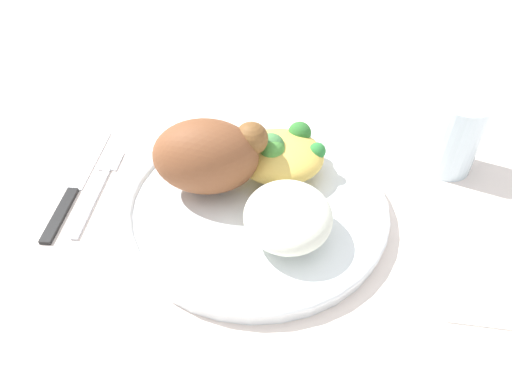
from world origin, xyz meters
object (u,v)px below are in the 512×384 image
water_glass (454,136)px  rice_pile (288,216)px  plate (256,205)px  mac_cheese_with_broccoli (278,153)px  fork (99,185)px  napkin (491,274)px  knife (73,189)px  roasted_chicken (208,156)px

water_glass → rice_pile: bearing=-145.3°
plate → water_glass: (0.22, 0.09, 0.03)m
mac_cheese_with_broccoli → rice_pile: bearing=-84.0°
rice_pile → fork: bearing=159.6°
plate → napkin: (0.22, -0.07, -0.01)m
plate → knife: size_ratio=1.46×
rice_pile → knife: rice_pile is taller
plate → water_glass: 0.24m
fork → knife: bearing=-162.9°
mac_cheese_with_broccoli → fork: 0.21m
plate → rice_pile: 0.06m
napkin → rice_pile: bearing=171.3°
knife → water_glass: water_glass is taller
roasted_chicken → plate: bearing=-21.5°
plate → knife: (-0.21, 0.02, -0.01)m
roasted_chicken → water_glass: bearing=13.8°
knife → plate: bearing=-6.8°
knife → napkin: bearing=-13.0°
plate → mac_cheese_with_broccoli: bearing=67.1°
fork → napkin: (0.40, -0.11, -0.00)m
roasted_chicken → fork: size_ratio=0.83×
mac_cheese_with_broccoli → napkin: bearing=-31.9°
knife → water_glass: bearing=8.1°
water_glass → napkin: size_ratio=0.76×
roasted_chicken → napkin: roasted_chicken is taller
mac_cheese_with_broccoli → fork: mac_cheese_with_broccoli is taller
plate → water_glass: bearing=21.2°
rice_pile → napkin: 0.20m
plate → knife: 0.21m
knife → water_glass: (0.43, 0.06, 0.04)m
plate → napkin: size_ratio=2.40×
roasted_chicken → rice_pile: (0.08, -0.06, -0.02)m
napkin → fork: bearing=165.0°
roasted_chicken → mac_cheese_with_broccoli: roasted_chicken is taller
plate → knife: plate is taller
knife → napkin: 0.44m
rice_pile → water_glass: bearing=34.7°
roasted_chicken → knife: size_ratio=0.62×
water_glass → knife: bearing=-171.9°
knife → rice_pile: bearing=-16.3°
rice_pile → napkin: size_ratio=0.78×
fork → plate: bearing=-10.5°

